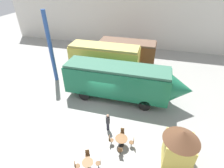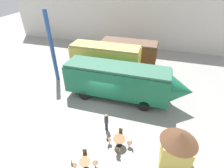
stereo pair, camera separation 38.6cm
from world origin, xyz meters
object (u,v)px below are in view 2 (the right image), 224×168
Objects in this scene: streamlined_locomotive at (125,81)px; cafe_table_mid at (119,140)px; passenger_coach_wooden at (129,51)px; cafe_table_near at (85,163)px; visitor_person at (106,121)px; ticket_kiosk at (177,147)px; passenger_coach_vintage at (105,58)px.

streamlined_locomotive reaches higher than cafe_table_mid.
passenger_coach_wooden is 13.64m from cafe_table_mid.
visitor_person reaches higher than cafe_table_near.
passenger_coach_wooden reaches higher than ticket_kiosk.
cafe_table_near is 3.68m from visitor_person.
ticket_kiosk is (5.29, -1.58, 0.77)m from visitor_person.
visitor_person is (0.33, 3.64, 0.38)m from cafe_table_near.
passenger_coach_wooden is at bearing 99.28° from cafe_table_mid.
cafe_table_mid is at bearing -80.69° from streamlined_locomotive.
passenger_coach_vintage is 8.91m from visitor_person.
passenger_coach_vintage is 12.36m from cafe_table_near.
cafe_table_mid is 1.90m from visitor_person.
passenger_coach_wooden is 8.10× the size of cafe_table_mid.
visitor_person is (-1.40, 1.25, 0.29)m from cafe_table_mid.
streamlined_locomotive is 8.29m from cafe_table_near.
passenger_coach_vintage is at bearing 108.59° from visitor_person.
cafe_table_mid is (1.73, 2.39, 0.08)m from cafe_table_near.
cafe_table_near is at bearing -88.34° from passenger_coach_wooden.
ticket_kiosk reaches higher than cafe_table_near.
streamlined_locomotive is at bearing 128.66° from ticket_kiosk.
cafe_table_mid is 4.04m from ticket_kiosk.
cafe_table_near is 0.82× the size of cafe_table_mid.
streamlined_locomotive is 7.73m from ticket_kiosk.
passenger_coach_vintage is 4.85× the size of visitor_person.
passenger_coach_vintage is at bearing 130.14° from streamlined_locomotive.
passenger_coach_vintage is 12.80m from ticket_kiosk.
passenger_coach_vintage reaches higher than ticket_kiosk.
visitor_person is at bearing -86.28° from passenger_coach_wooden.
passenger_coach_vintage is at bearing 129.25° from ticket_kiosk.
ticket_kiosk is (4.82, -6.02, -0.49)m from streamlined_locomotive.
ticket_kiosk reaches higher than cafe_table_mid.
streamlined_locomotive is at bearing 84.38° from cafe_table_near.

